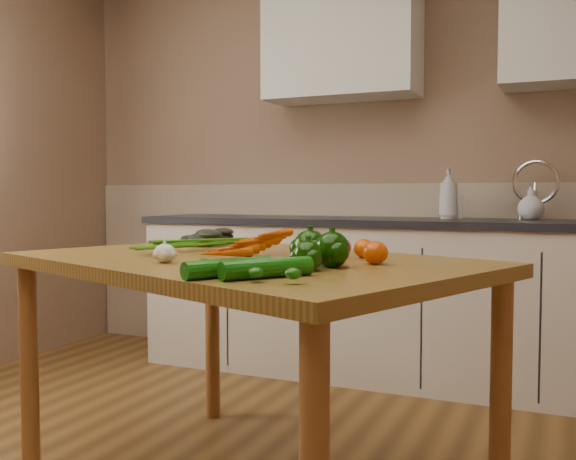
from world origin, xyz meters
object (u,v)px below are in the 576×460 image
(carrot_bunch, at_px, (236,243))
(zucchini_a, at_px, (267,268))
(tomato_b, at_px, (364,249))
(pepper_c, at_px, (308,256))
(soap_bottle_a, at_px, (449,194))
(garlic_bulb, at_px, (165,253))
(leafy_greens, at_px, (204,232))
(pepper_a, at_px, (310,247))
(pepper_b, at_px, (332,250))
(tomato_c, at_px, (375,253))
(zucchini_b, at_px, (228,268))
(table, at_px, (244,285))
(soap_bottle_c, at_px, (531,203))
(soap_bottle_b, at_px, (453,201))
(tomato_a, at_px, (340,247))

(carrot_bunch, bearing_deg, zucchini_a, -34.14)
(tomato_b, bearing_deg, pepper_c, -95.90)
(soap_bottle_a, relative_size, garlic_bulb, 4.02)
(leafy_greens, height_order, pepper_a, leafy_greens)
(pepper_b, xyz_separation_m, tomato_c, (0.09, 0.13, -0.02))
(zucchini_b, bearing_deg, zucchini_a, 11.51)
(tomato_b, relative_size, tomato_c, 0.90)
(table, xyz_separation_m, soap_bottle_c, (0.80, 1.73, 0.25))
(tomato_c, relative_size, zucchini_a, 0.30)
(pepper_a, relative_size, tomato_b, 1.48)
(tomato_c, distance_m, zucchini_b, 0.51)
(pepper_c, xyz_separation_m, zucchini_b, (-0.14, -0.21, -0.02))
(carrot_bunch, distance_m, zucchini_b, 0.62)
(pepper_a, xyz_separation_m, tomato_b, (0.10, 0.23, -0.02))
(soap_bottle_a, height_order, pepper_b, soap_bottle_a)
(soap_bottle_b, bearing_deg, tomato_b, -22.08)
(tomato_c, distance_m, zucchini_a, 0.45)
(table, relative_size, tomato_c, 23.31)
(soap_bottle_c, xyz_separation_m, leafy_greens, (-1.19, -1.35, -0.11))
(tomato_c, bearing_deg, tomato_b, 117.38)
(soap_bottle_c, bearing_deg, tomato_a, -113.21)
(soap_bottle_c, height_order, pepper_a, soap_bottle_c)
(pepper_c, distance_m, zucchini_a, 0.19)
(tomato_b, bearing_deg, tomato_a, -169.94)
(pepper_b, relative_size, tomato_a, 1.39)
(soap_bottle_b, bearing_deg, pepper_c, -23.10)
(tomato_b, height_order, tomato_c, tomato_c)
(soap_bottle_b, relative_size, tomato_b, 2.86)
(tomato_a, distance_m, zucchini_a, 0.57)
(pepper_b, height_order, tomato_a, pepper_b)
(soap_bottle_a, height_order, tomato_c, soap_bottle_a)
(table, xyz_separation_m, zucchini_a, (0.30, -0.44, 0.12))
(garlic_bulb, height_order, pepper_c, pepper_c)
(soap_bottle_b, xyz_separation_m, garlic_bulb, (-0.54, -1.97, -0.14))
(pepper_a, distance_m, zucchini_b, 0.38)
(soap_bottle_a, relative_size, soap_bottle_c, 1.58)
(leafy_greens, xyz_separation_m, tomato_b, (0.76, -0.25, -0.02))
(tomato_a, relative_size, tomato_c, 0.96)
(carrot_bunch, xyz_separation_m, garlic_bulb, (-0.07, -0.33, -0.01))
(table, relative_size, garlic_bulb, 26.11)
(tomato_b, bearing_deg, pepper_a, -113.75)
(soap_bottle_a, xyz_separation_m, zucchini_a, (-0.08, -2.13, -0.19))
(zucchini_a, bearing_deg, tomato_c, 68.73)
(tomato_c, bearing_deg, pepper_c, -118.85)
(tomato_b, distance_m, tomato_c, 0.18)
(leafy_greens, bearing_deg, garlic_bulb, -68.86)
(table, bearing_deg, zucchini_b, -46.25)
(carrot_bunch, height_order, pepper_b, pepper_b)
(tomato_c, relative_size, zucchini_b, 0.31)
(leafy_greens, bearing_deg, soap_bottle_a, 59.52)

